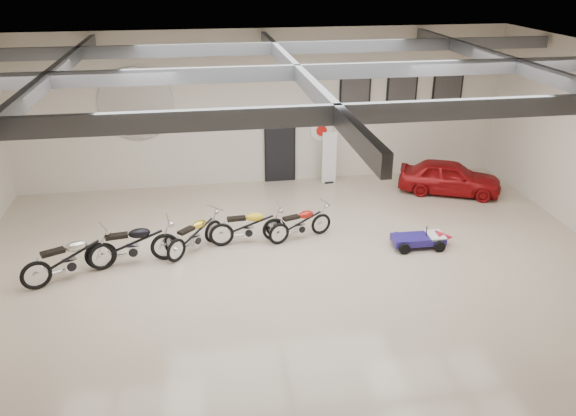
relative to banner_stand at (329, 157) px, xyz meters
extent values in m
cube|color=#B7A58B|center=(-2.09, -5.50, -0.90)|extent=(16.00, 12.00, 0.01)
cube|color=slate|center=(-2.09, -5.50, 4.10)|extent=(16.00, 12.00, 0.01)
cube|color=beige|center=(-2.09, 0.50, 1.60)|extent=(16.00, 0.02, 5.00)
cube|color=black|center=(-1.59, 0.45, 0.15)|extent=(0.92, 0.08, 2.10)
imported|color=maroon|center=(3.61, -1.50, -0.36)|extent=(2.43, 3.43, 1.08)
camera|label=1|loc=(-4.20, -17.23, 6.05)|focal=35.00mm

